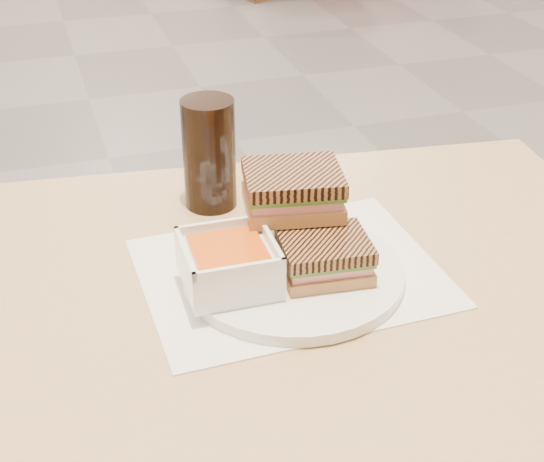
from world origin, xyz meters
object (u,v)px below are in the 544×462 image
object	(u,v)px
plate	(293,273)
cola_glass	(209,154)
main_table	(195,367)
panini_lower	(324,256)
soup_bowl	(229,265)

from	to	relation	value
plate	cola_glass	bearing A→B (deg)	102.90
main_table	cola_glass	world-z (taller)	cola_glass
main_table	panini_lower	xyz separation A→B (m)	(0.16, -0.03, 0.15)
soup_bowl	main_table	bearing A→B (deg)	162.82
soup_bowl	panini_lower	bearing A→B (deg)	-6.70
cola_glass	main_table	bearing A→B (deg)	-110.28
main_table	plate	xyz separation A→B (m)	(0.13, -0.01, 0.12)
panini_lower	cola_glass	xyz separation A→B (m)	(-0.08, 0.24, 0.04)
soup_bowl	cola_glass	distance (m)	0.24
plate	panini_lower	size ratio (longest dim) A/B	2.42
main_table	cola_glass	xyz separation A→B (m)	(0.08, 0.22, 0.19)
plate	cola_glass	world-z (taller)	cola_glass
panini_lower	cola_glass	bearing A→B (deg)	108.78
panini_lower	main_table	bearing A→B (deg)	170.27
soup_bowl	cola_glass	size ratio (longest dim) A/B	0.69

